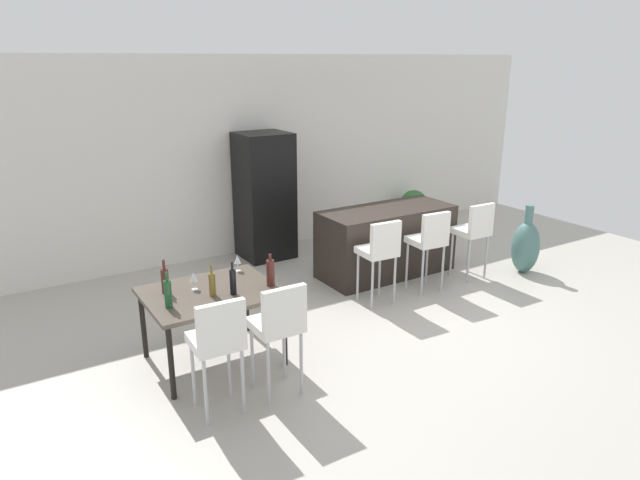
{
  "coord_description": "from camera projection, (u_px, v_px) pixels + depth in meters",
  "views": [
    {
      "loc": [
        -4.08,
        -4.73,
        2.85
      ],
      "look_at": [
        -0.79,
        0.56,
        0.85
      ],
      "focal_mm": 32.01,
      "sensor_mm": 36.0,
      "label": 1
    }
  ],
  "objects": [
    {
      "name": "potted_plant",
      "position": [
        414.0,
        205.0,
        9.92
      ],
      "size": [
        0.47,
        0.47,
        0.66
      ],
      "color": "#996B4C",
      "rests_on": "ground_plane"
    },
    {
      "name": "dining_table",
      "position": [
        211.0,
        298.0,
        5.42
      ],
      "size": [
        1.23,
        0.98,
        0.74
      ],
      "color": "#4C4238",
      "rests_on": "ground_plane"
    },
    {
      "name": "wine_bottle_left",
      "position": [
        270.0,
        272.0,
        5.49
      ],
      "size": [
        0.08,
        0.08,
        0.32
      ],
      "color": "#471E19",
      "rests_on": "dining_table"
    },
    {
      "name": "wine_bottle_middle",
      "position": [
        233.0,
        282.0,
        5.29
      ],
      "size": [
        0.06,
        0.06,
        0.32
      ],
      "color": "black",
      "rests_on": "dining_table"
    },
    {
      "name": "ground_plane",
      "position": [
        402.0,
        310.0,
        6.75
      ],
      "size": [
        10.0,
        10.0,
        0.0
      ],
      "primitive_type": "plane",
      "color": "#ADA89E"
    },
    {
      "name": "bar_chair_right",
      "position": [
        474.0,
        229.0,
        7.5
      ],
      "size": [
        0.41,
        0.41,
        1.05
      ],
      "color": "white",
      "rests_on": "ground_plane"
    },
    {
      "name": "floor_vase",
      "position": [
        525.0,
        246.0,
        7.84
      ],
      "size": [
        0.38,
        0.38,
        0.96
      ],
      "color": "#47706B",
      "rests_on": "ground_plane"
    },
    {
      "name": "dining_chair_far",
      "position": [
        279.0,
        322.0,
        4.86
      ],
      "size": [
        0.4,
        0.4,
        1.05
      ],
      "color": "white",
      "rests_on": "ground_plane"
    },
    {
      "name": "dining_chair_near",
      "position": [
        218.0,
        338.0,
        4.58
      ],
      "size": [
        0.42,
        0.42,
        1.05
      ],
      "color": "white",
      "rests_on": "ground_plane"
    },
    {
      "name": "back_wall",
      "position": [
        279.0,
        153.0,
        8.76
      ],
      "size": [
        10.0,
        0.12,
        2.9
      ],
      "primitive_type": "cube",
      "color": "silver",
      "rests_on": "ground_plane"
    },
    {
      "name": "wine_bottle_corner",
      "position": [
        165.0,
        280.0,
        5.32
      ],
      "size": [
        0.07,
        0.07,
        0.33
      ],
      "color": "#471E19",
      "rests_on": "dining_table"
    },
    {
      "name": "kitchen_island",
      "position": [
        386.0,
        241.0,
        7.77
      ],
      "size": [
        1.85,
        0.79,
        0.92
      ],
      "primitive_type": "cube",
      "color": "black",
      "rests_on": "ground_plane"
    },
    {
      "name": "wine_bottle_near",
      "position": [
        168.0,
        293.0,
        5.01
      ],
      "size": [
        0.07,
        0.07,
        0.33
      ],
      "color": "#194723",
      "rests_on": "dining_table"
    },
    {
      "name": "bar_chair_middle",
      "position": [
        430.0,
        238.0,
        7.11
      ],
      "size": [
        0.43,
        0.43,
        1.05
      ],
      "color": "white",
      "rests_on": "ground_plane"
    },
    {
      "name": "bar_chair_left",
      "position": [
        380.0,
        249.0,
        6.71
      ],
      "size": [
        0.42,
        0.42,
        1.05
      ],
      "color": "white",
      "rests_on": "ground_plane"
    },
    {
      "name": "refrigerator",
      "position": [
        264.0,
        196.0,
        8.32
      ],
      "size": [
        0.72,
        0.68,
        1.84
      ],
      "primitive_type": "cube",
      "color": "black",
      "rests_on": "ground_plane"
    },
    {
      "name": "wine_glass_far",
      "position": [
        194.0,
        277.0,
        5.4
      ],
      "size": [
        0.07,
        0.07,
        0.17
      ],
      "color": "silver",
      "rests_on": "dining_table"
    },
    {
      "name": "wine_glass_right",
      "position": [
        237.0,
        260.0,
        5.87
      ],
      "size": [
        0.07,
        0.07,
        0.17
      ],
      "color": "silver",
      "rests_on": "dining_table"
    },
    {
      "name": "wine_bottle_end",
      "position": [
        212.0,
        284.0,
        5.26
      ],
      "size": [
        0.06,
        0.06,
        0.3
      ],
      "color": "brown",
      "rests_on": "dining_table"
    }
  ]
}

